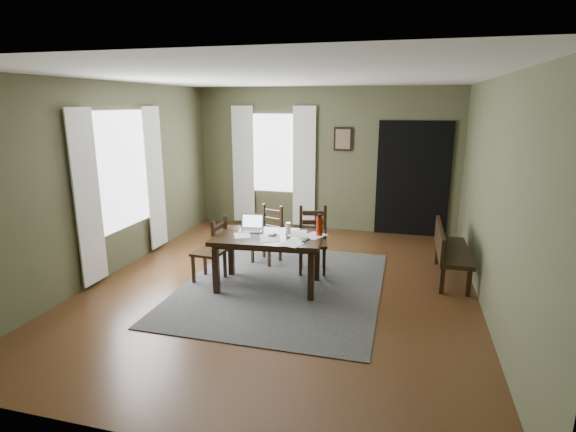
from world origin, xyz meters
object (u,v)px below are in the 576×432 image
(laptop, at_px, (252,226))
(water_bottle, at_px, (319,226))
(dining_table, at_px, (268,242))
(chair_back_right, at_px, (313,240))
(chair_back_left, at_px, (268,235))
(bench, at_px, (448,248))
(chair_end, at_px, (212,251))

(laptop, bearing_deg, water_bottle, -9.76)
(dining_table, relative_size, chair_back_right, 1.56)
(chair_back_right, height_order, laptop, chair_back_right)
(dining_table, relative_size, laptop, 4.33)
(laptop, bearing_deg, chair_back_left, 81.89)
(chair_back_right, bearing_deg, laptop, -155.52)
(dining_table, bearing_deg, chair_back_right, 54.05)
(dining_table, bearing_deg, bench, 17.04)
(chair_back_left, bearing_deg, laptop, -72.51)
(water_bottle, bearing_deg, dining_table, -164.02)
(bench, bearing_deg, chair_back_right, 95.94)
(chair_end, relative_size, chair_back_right, 0.94)
(chair_back_right, bearing_deg, water_bottle, -81.57)
(laptop, bearing_deg, dining_table, -43.31)
(chair_end, distance_m, laptop, 0.64)
(chair_end, distance_m, water_bottle, 1.52)
(chair_back_left, relative_size, laptop, 2.54)
(dining_table, height_order, chair_end, chair_end)
(chair_end, bearing_deg, bench, 111.39)
(water_bottle, bearing_deg, bench, 24.06)
(chair_back_right, relative_size, water_bottle, 3.31)
(water_bottle, bearing_deg, chair_back_left, 140.80)
(bench, distance_m, water_bottle, 1.88)
(chair_end, height_order, water_bottle, water_bottle)
(dining_table, distance_m, bench, 2.51)
(chair_back_right, xyz_separation_m, laptop, (-0.74, -0.53, 0.31))
(chair_back_right, bearing_deg, chair_back_left, 152.37)
(dining_table, height_order, chair_back_left, chair_back_left)
(bench, height_order, laptop, laptop)
(chair_back_right, relative_size, bench, 0.71)
(chair_end, relative_size, chair_back_left, 1.03)
(chair_back_right, distance_m, laptop, 0.96)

